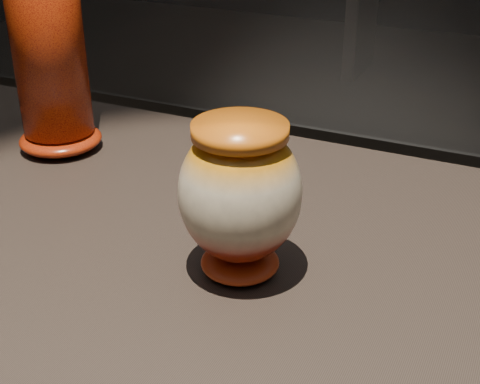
{
  "coord_description": "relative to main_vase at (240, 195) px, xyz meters",
  "views": [
    {
      "loc": [
        0.31,
        -0.62,
        1.35
      ],
      "look_at": [
        0.03,
        -0.02,
        1.01
      ],
      "focal_mm": 50.0,
      "sensor_mm": 36.0,
      "label": 1
    }
  ],
  "objects": [
    {
      "name": "main_vase",
      "position": [
        0.0,
        0.0,
        0.0
      ],
      "size": [
        0.15,
        0.15,
        0.19
      ],
      "rotation": [
        0.0,
        0.0,
        0.06
      ],
      "color": "maroon",
      "rests_on": "display_plinth"
    },
    {
      "name": "tall_vase",
      "position": [
        -0.42,
        0.2,
        0.1
      ],
      "size": [
        0.14,
        0.14,
        0.43
      ],
      "rotation": [
        0.0,
        0.0,
        -0.04
      ],
      "color": "#B9370C",
      "rests_on": "display_plinth"
    }
  ]
}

